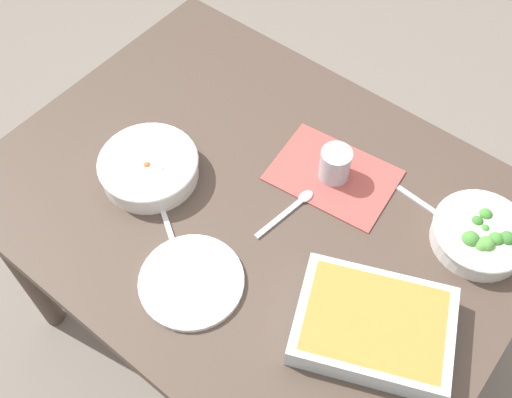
% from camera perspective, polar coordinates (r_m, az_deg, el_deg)
% --- Properties ---
extents(ground_plane, '(6.00, 6.00, 0.00)m').
position_cam_1_polar(ground_plane, '(2.02, -0.00, -11.91)').
color(ground_plane, slate).
extents(dining_table, '(1.20, 0.90, 0.74)m').
position_cam_1_polar(dining_table, '(1.44, -0.00, -2.02)').
color(dining_table, '#4C3D33').
rests_on(dining_table, ground_plane).
extents(placemat, '(0.30, 0.23, 0.00)m').
position_cam_1_polar(placemat, '(1.42, 7.32, 2.25)').
color(placemat, '#B24C47').
rests_on(placemat, dining_table).
extents(stew_bowl, '(0.23, 0.23, 0.06)m').
position_cam_1_polar(stew_bowl, '(1.41, -10.09, 3.03)').
color(stew_bowl, silver).
rests_on(stew_bowl, dining_table).
extents(broccoli_bowl, '(0.21, 0.21, 0.07)m').
position_cam_1_polar(broccoli_bowl, '(1.37, 20.50, -3.18)').
color(broccoli_bowl, silver).
rests_on(broccoli_bowl, dining_table).
extents(baking_dish, '(0.36, 0.32, 0.06)m').
position_cam_1_polar(baking_dish, '(1.21, 11.06, -11.65)').
color(baking_dish, silver).
rests_on(baking_dish, dining_table).
extents(drink_cup, '(0.07, 0.07, 0.08)m').
position_cam_1_polar(drink_cup, '(1.39, 7.48, 3.15)').
color(drink_cup, '#B2BCC6').
rests_on(drink_cup, dining_table).
extents(side_plate, '(0.22, 0.22, 0.01)m').
position_cam_1_polar(side_plate, '(1.26, -6.14, -7.76)').
color(side_plate, white).
rests_on(side_plate, dining_table).
extents(spoon_by_stew, '(0.16, 0.11, 0.01)m').
position_cam_1_polar(spoon_by_stew, '(1.36, -8.80, -1.16)').
color(spoon_by_stew, silver).
rests_on(spoon_by_stew, dining_table).
extents(spoon_by_broccoli, '(0.18, 0.03, 0.01)m').
position_cam_1_polar(spoon_by_broccoli, '(1.40, 17.00, -1.47)').
color(spoon_by_broccoli, silver).
rests_on(spoon_by_broccoli, dining_table).
extents(spoon_spare, '(0.04, 0.18, 0.01)m').
position_cam_1_polar(spoon_spare, '(1.35, 3.50, -0.78)').
color(spoon_spare, silver).
rests_on(spoon_spare, dining_table).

